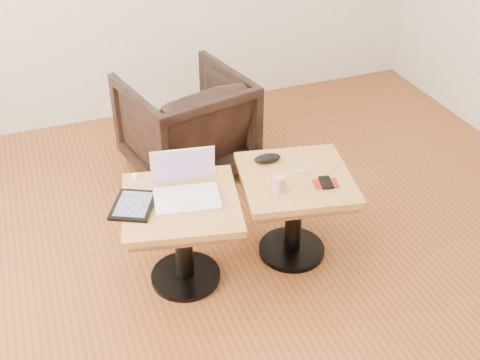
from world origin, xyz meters
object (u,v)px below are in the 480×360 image
object	(u,v)px
striped_cup	(279,184)
side_table_left	(182,221)
armchair	(186,124)
laptop	(186,188)
side_table_right	(295,196)

from	to	relation	value
striped_cup	side_table_left	bearing A→B (deg)	169.56
side_table_left	armchair	world-z (taller)	armchair
laptop	side_table_right	bearing A→B (deg)	6.09
side_table_right	armchair	xyz separation A→B (m)	(-0.31, 1.09, -0.05)
striped_cup	armchair	bearing A→B (deg)	98.08
side_table_right	striped_cup	size ratio (longest dim) A/B	7.87
striped_cup	armchair	xyz separation A→B (m)	(-0.17, 1.18, -0.23)
side_table_left	striped_cup	size ratio (longest dim) A/B	7.95
side_table_right	laptop	size ratio (longest dim) A/B	1.86
side_table_left	laptop	distance (m)	0.19
laptop	armchair	size ratio (longest dim) A/B	0.48
side_table_right	laptop	distance (m)	0.63
striped_cup	armchair	distance (m)	1.21
laptop	side_table_left	bearing A→B (deg)	-129.86
side_table_right	armchair	world-z (taller)	armchair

